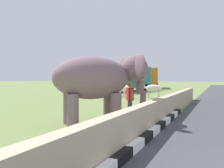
{
  "coord_description": "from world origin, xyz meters",
  "views": [
    {
      "loc": [
        -4.41,
        1.73,
        1.85
      ],
      "look_at": [
        3.98,
        5.7,
        1.6
      ],
      "focal_mm": 36.36,
      "sensor_mm": 36.0,
      "label": 1
    }
  ],
  "objects_px": {
    "person_handler": "(130,98)",
    "bus_teal": "(129,76)",
    "cow_mid": "(124,88)",
    "bus_orange": "(151,77)",
    "elephant": "(101,79)",
    "cow_near": "(153,89)"
  },
  "relations": [
    {
      "from": "elephant",
      "to": "bus_teal",
      "type": "height_order",
      "value": "bus_teal"
    },
    {
      "from": "person_handler",
      "to": "bus_teal",
      "type": "bearing_deg",
      "value": 21.02
    },
    {
      "from": "cow_mid",
      "to": "cow_near",
      "type": "bearing_deg",
      "value": -73.81
    },
    {
      "from": "bus_teal",
      "to": "elephant",
      "type": "bearing_deg",
      "value": -162.02
    },
    {
      "from": "elephant",
      "to": "person_handler",
      "type": "xyz_separation_m",
      "value": [
        1.69,
        -0.61,
        -0.89
      ]
    },
    {
      "from": "bus_teal",
      "to": "bus_orange",
      "type": "xyz_separation_m",
      "value": [
        10.96,
        0.08,
        -0.0
      ]
    },
    {
      "from": "bus_orange",
      "to": "cow_near",
      "type": "height_order",
      "value": "bus_orange"
    },
    {
      "from": "elephant",
      "to": "cow_mid",
      "type": "distance_m",
      "value": 12.28
    },
    {
      "from": "elephant",
      "to": "bus_orange",
      "type": "bearing_deg",
      "value": 12.2
    },
    {
      "from": "person_handler",
      "to": "bus_orange",
      "type": "height_order",
      "value": "bus_orange"
    },
    {
      "from": "bus_teal",
      "to": "cow_near",
      "type": "xyz_separation_m",
      "value": [
        -8.7,
        -5.68,
        -1.21
      ]
    },
    {
      "from": "person_handler",
      "to": "cow_near",
      "type": "relative_size",
      "value": 0.86
    },
    {
      "from": "bus_teal",
      "to": "cow_mid",
      "type": "relative_size",
      "value": 5.4
    },
    {
      "from": "person_handler",
      "to": "bus_teal",
      "type": "distance_m",
      "value": 20.83
    },
    {
      "from": "bus_orange",
      "to": "person_handler",
      "type": "bearing_deg",
      "value": -166.05
    },
    {
      "from": "person_handler",
      "to": "cow_near",
      "type": "xyz_separation_m",
      "value": [
        10.72,
        1.78,
        -0.06
      ]
    },
    {
      "from": "elephant",
      "to": "cow_mid",
      "type": "height_order",
      "value": "elephant"
    },
    {
      "from": "bus_teal",
      "to": "cow_mid",
      "type": "bearing_deg",
      "value": -161.73
    },
    {
      "from": "person_handler",
      "to": "bus_orange",
      "type": "distance_m",
      "value": 31.31
    },
    {
      "from": "bus_teal",
      "to": "cow_mid",
      "type": "height_order",
      "value": "bus_teal"
    },
    {
      "from": "person_handler",
      "to": "cow_mid",
      "type": "relative_size",
      "value": 0.95
    },
    {
      "from": "person_handler",
      "to": "bus_teal",
      "type": "height_order",
      "value": "bus_teal"
    }
  ]
}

